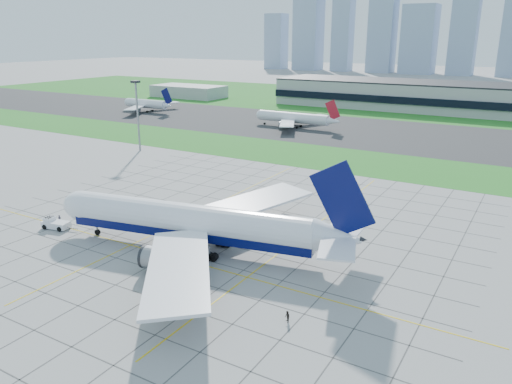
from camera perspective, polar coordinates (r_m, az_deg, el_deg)
ground at (r=100.81m, az=-9.23°, el=-6.77°), size 1400.00×1400.00×0.00m
grass_median at (r=175.65m, az=9.75°, el=3.70°), size 700.00×35.00×0.04m
asphalt_taxiway at (r=226.88m, az=14.82°, el=6.46°), size 700.00×75.00×0.04m
grass_far at (r=332.97m, az=20.22°, el=9.31°), size 700.00×145.00×0.04m
apron_markings at (r=108.56m, az=-5.33°, el=-4.80°), size 120.00×130.00×0.03m
terminal at (r=302.31m, az=26.96°, el=9.29°), size 260.00×43.00×15.80m
service_block at (r=357.94m, az=-7.71°, el=11.34°), size 50.00×25.00×8.00m
light_mast at (r=188.98m, az=-13.43°, el=9.43°), size 2.50×2.50×25.60m
city_skyline at (r=594.22m, az=25.16°, el=17.61°), size 523.00×32.40×160.00m
airliner at (r=99.30m, az=-7.24°, el=-3.50°), size 65.62×65.87×20.84m
pushback_tug at (r=119.61m, az=-22.01°, el=-3.36°), size 8.99×4.04×2.47m
crew_near at (r=122.28m, az=-21.52°, el=-2.91°), size 0.57×0.78×1.96m
crew_far at (r=76.75m, az=3.59°, el=-14.04°), size 1.10×1.11×1.81m
distant_jet_0 at (r=290.66m, az=-12.34°, el=9.82°), size 32.38×42.66×14.08m
distant_jet_1 at (r=235.22m, az=4.42°, el=8.45°), size 40.42×42.66×14.08m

